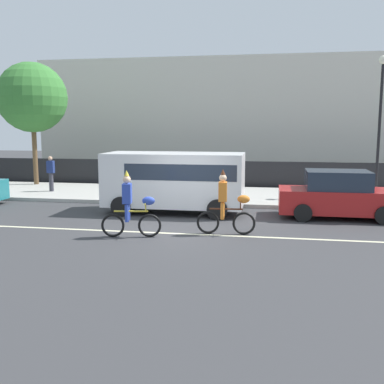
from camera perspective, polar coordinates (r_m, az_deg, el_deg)
The scene contains 12 objects.
ground_plane at distance 13.78m, azimuth -1.80°, elevation -4.81°, with size 80.00×80.00×0.00m, color #38383A.
road_centre_line at distance 13.30m, azimuth -2.24°, elevation -5.28°, with size 36.00×0.14×0.01m, color beige.
sidewalk_curb at distance 20.06m, azimuth 1.98°, elevation -0.42°, with size 60.00×5.00×0.15m, color #ADAAA3.
fence_line at distance 22.83m, azimuth 3.00°, elevation 2.23°, with size 40.00×0.08×1.40m, color black.
building_backdrop at distance 31.14m, azimuth 8.76°, elevation 9.20°, with size 28.00×8.00×7.27m, color beige.
parade_cyclist_cobalt at distance 12.84m, azimuth -7.71°, elevation -2.03°, with size 1.71×0.53×1.92m.
parade_cyclist_orange at distance 13.09m, azimuth 4.41°, elevation -1.78°, with size 1.72×0.50×1.92m.
parked_van_white at distance 16.29m, azimuth -2.03°, elevation 1.80°, with size 5.00×2.22×2.18m.
parked_car_red at distance 16.19m, azimuth 18.16°, elevation -0.44°, with size 4.10×1.92×1.64m.
street_lamp_post at distance 20.57m, azimuth 22.84°, elevation 10.09°, with size 0.36×0.36×5.86m.
street_tree_near_lamp at distance 24.52m, azimuth -19.64°, elevation 11.22°, with size 3.51×3.51×6.17m.
pedestrian_onlooker at distance 21.68m, azimuth -17.49°, elevation 2.36°, with size 0.32×0.20×1.62m.
Camera 1 is at (2.74, -13.13, 3.15)m, focal length 42.00 mm.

